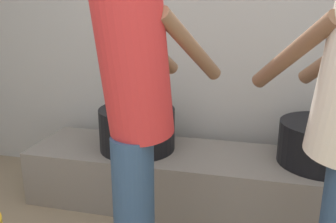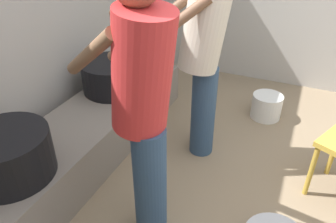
{
  "view_description": "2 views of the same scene",
  "coord_description": "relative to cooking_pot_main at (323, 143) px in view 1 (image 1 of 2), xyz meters",
  "views": [
    {
      "loc": [
        0.19,
        -0.56,
        1.36
      ],
      "look_at": [
        -0.3,
        1.41,
        0.77
      ],
      "focal_mm": 38.32,
      "sensor_mm": 36.0,
      "label": 1
    },
    {
      "loc": [
        -1.6,
        0.2,
        1.78
      ],
      "look_at": [
        0.11,
        0.96,
        0.63
      ],
      "focal_mm": 34.47,
      "sensor_mm": 36.0,
      "label": 2
    }
  ],
  "objects": [
    {
      "name": "cooking_pot_secondary",
      "position": [
        -1.23,
        -0.04,
        0.01
      ],
      "size": [
        0.53,
        0.53,
        0.29
      ],
      "color": "black",
      "rests_on": "hearth_ledge"
    },
    {
      "name": "cooking_pot_main",
      "position": [
        0.0,
        0.0,
        0.0
      ],
      "size": [
        0.55,
        0.55,
        0.72
      ],
      "color": "black",
      "rests_on": "hearth_ledge"
    },
    {
      "name": "hearth_ledge",
      "position": [
        -0.62,
        -0.04,
        -0.33
      ],
      "size": [
        2.74,
        0.6,
        0.39
      ],
      "primitive_type": "cube",
      "color": "slate",
      "rests_on": "ground_plane"
    },
    {
      "name": "cook_in_red_shirt",
      "position": [
        -0.96,
        -0.84,
        0.42
      ],
      "size": [
        0.56,
        0.75,
        1.64
      ],
      "color": "navy",
      "rests_on": "ground_plane"
    },
    {
      "name": "block_enclosure_rear",
      "position": [
        -0.63,
        0.48,
        0.71
      ],
      "size": [
        4.92,
        0.2,
        2.46
      ],
      "primitive_type": "cube",
      "color": "#ADA8A0",
      "rests_on": "ground_plane"
    }
  ]
}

